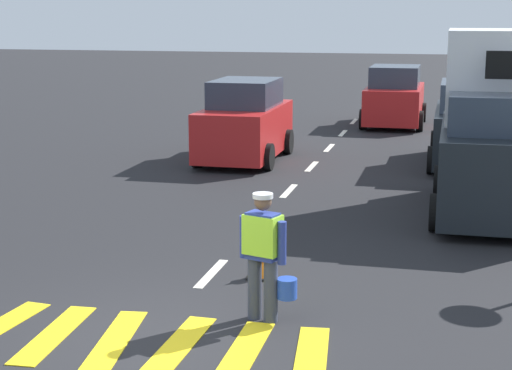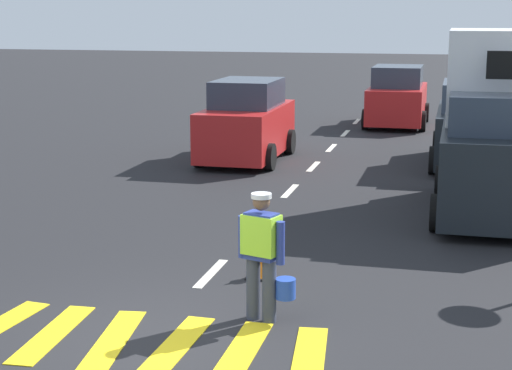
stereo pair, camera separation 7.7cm
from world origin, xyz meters
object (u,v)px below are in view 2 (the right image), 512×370
Objects in this scene: car_parked_far at (473,127)px; car_oncoming_lead at (247,123)px; delivery_truck at (493,132)px; road_worker at (263,251)px; car_outgoing_far at (397,98)px; traffic_cone_near at (259,261)px.

car_oncoming_lead is at bearing -174.52° from car_parked_far.
delivery_truck reaches higher than car_parked_far.
road_worker is 12.08m from car_parked_far.
car_outgoing_far reaches higher than road_worker.
delivery_truck reaches higher than car_outgoing_far.
car_oncoming_lead reaches higher than road_worker.
road_worker is at bearing -74.82° from traffic_cone_near.
car_outgoing_far is at bearing 66.58° from car_oncoming_lead.
delivery_truck is at bearing 65.84° from road_worker.
car_parked_far is at bearing 77.06° from road_worker.
road_worker is 0.41× the size of car_oncoming_lead.
car_oncoming_lead is 0.93× the size of car_parked_far.
traffic_cone_near is 6.21m from delivery_truck.
road_worker is 11.63m from car_oncoming_lead.
car_oncoming_lead is (-3.36, -7.75, 0.03)m from car_outgoing_far.
traffic_cone_near is 17.32m from car_outgoing_far.
traffic_cone_near is 0.13× the size of car_oncoming_lead.
car_oncoming_lead is at bearing -113.42° from car_outgoing_far.
car_outgoing_far is at bearing 89.24° from road_worker.
traffic_cone_near is at bearing 105.18° from road_worker.
car_oncoming_lead reaches higher than traffic_cone_near.
car_oncoming_lead is (-3.10, 11.21, 0.06)m from road_worker.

